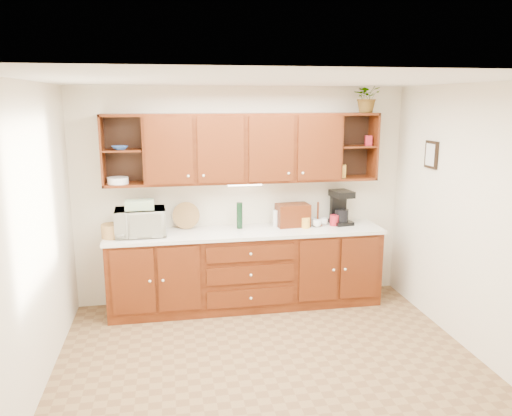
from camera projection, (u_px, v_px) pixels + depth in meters
name	position (u px, v px, depth m)	size (l,w,h in m)	color
floor	(271.00, 366.00, 4.67)	(4.00, 4.00, 0.00)	brown
ceiling	(273.00, 80.00, 4.11)	(4.00, 4.00, 0.00)	white
back_wall	(242.00, 195.00, 6.07)	(4.00, 4.00, 0.00)	beige
left_wall	(31.00, 243.00, 4.05)	(3.50, 3.50, 0.00)	beige
right_wall	(478.00, 223.00, 4.73)	(3.50, 3.50, 0.00)	beige
base_cabinets	(246.00, 270.00, 5.97)	(3.20, 0.60, 0.90)	#361206
countertop	(246.00, 232.00, 5.86)	(3.24, 0.64, 0.04)	silver
upper_cabinets	(245.00, 148.00, 5.79)	(3.20, 0.33, 0.80)	#361206
undercabinet_light	(245.00, 185.00, 5.83)	(0.40, 0.05, 0.03)	white
framed_picture	(431.00, 155.00, 5.48)	(0.03, 0.24, 0.30)	black
wicker_basket	(112.00, 231.00, 5.53)	(0.23, 0.23, 0.15)	#A57D45
microwave	(140.00, 222.00, 5.60)	(0.56, 0.38, 0.31)	beige
towel_stack	(139.00, 205.00, 5.56)	(0.32, 0.23, 0.09)	#E2E16A
wine_bottle	(240.00, 215.00, 5.91)	(0.07, 0.07, 0.31)	black
woven_tray	(186.00, 228.00, 5.94)	(0.32, 0.32, 0.02)	#A57D45
bread_box	(293.00, 215.00, 6.03)	(0.39, 0.24, 0.27)	#361206
mug_tree	(318.00, 222.00, 6.08)	(0.24, 0.25, 0.29)	#361206
canister_red	(334.00, 220.00, 6.07)	(0.11, 0.11, 0.13)	#A61824
canister_white	(276.00, 218.00, 6.02)	(0.07, 0.07, 0.20)	white
canister_yellow	(306.00, 223.00, 5.95)	(0.10, 0.10, 0.12)	gold
coffee_maker	(340.00, 208.00, 6.14)	(0.26, 0.32, 0.42)	black
bowl_stack	(120.00, 148.00, 5.51)	(0.17, 0.17, 0.04)	#2A4F9B
plate_stack	(118.00, 180.00, 5.59)	(0.24, 0.24, 0.07)	white
pantry_box_yellow	(342.00, 171.00, 6.03)	(0.09, 0.07, 0.15)	gold
pantry_box_red	(368.00, 141.00, 6.00)	(0.08, 0.07, 0.12)	#A61824
potted_plant	(367.00, 97.00, 5.88)	(0.34, 0.29, 0.37)	#999999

